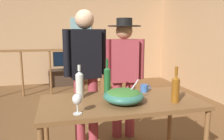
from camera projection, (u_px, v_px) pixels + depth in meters
name	position (u px, v px, depth m)	size (l,w,h in m)	color
ground_plane	(116.00, 130.00, 3.21)	(8.78, 8.78, 0.00)	brown
back_wall	(85.00, 37.00, 6.22)	(4.85, 0.10, 2.59)	tan
side_wall_right	(216.00, 38.00, 4.54)	(0.10, 5.07, 2.59)	tan
framed_picture	(81.00, 25.00, 6.08)	(0.58, 0.03, 0.42)	#71A3AD
stair_railing	(70.00, 65.00, 5.04)	(2.51, 0.10, 1.10)	brown
tv_console	(66.00, 77.00, 5.93)	(0.90, 0.40, 0.43)	#38281E
flat_screen_tv	(66.00, 59.00, 5.81)	(0.64, 0.12, 0.48)	black
serving_table	(121.00, 107.00, 2.17)	(1.56, 0.77, 0.76)	brown
salad_bowl	(124.00, 95.00, 2.06)	(0.39, 0.39, 0.22)	#337060
wine_glass	(77.00, 100.00, 1.78)	(0.08, 0.08, 0.17)	silver
wine_bottle_clear	(80.00, 84.00, 2.21)	(0.08, 0.08, 0.34)	silver
wine_bottle_amber	(176.00, 88.00, 2.07)	(0.08, 0.08, 0.35)	brown
wine_bottle_green	(107.00, 80.00, 2.35)	(0.07, 0.07, 0.38)	#1E5628
mug_blue	(144.00, 88.00, 2.46)	(0.12, 0.08, 0.08)	#3866B2
person_standing_left	(86.00, 66.00, 2.75)	(0.54, 0.27, 1.69)	#9E3842
person_standing_right	(124.00, 69.00, 2.88)	(0.54, 0.42, 1.60)	#9E3842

